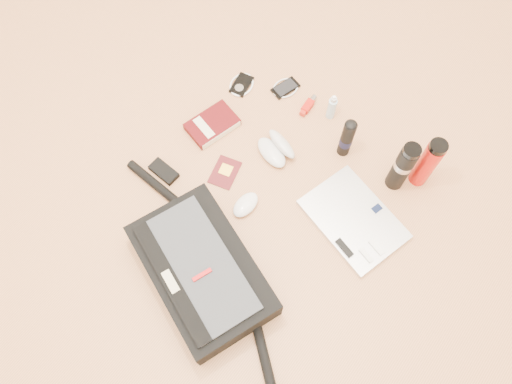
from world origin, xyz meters
TOP-DOWN VIEW (x-y plane):
  - ground at (0.00, 0.00)m, footprint 4.00×4.00m
  - messenger_bag at (0.01, -0.28)m, footprint 0.92×0.45m
  - laptop at (0.29, 0.18)m, footprint 0.38×0.31m
  - book at (-0.32, 0.17)m, footprint 0.16×0.20m
  - passport at (-0.17, 0.05)m, footprint 0.11×0.14m
  - mouse at (-0.03, -0.00)m, footprint 0.07×0.11m
  - sunglasses_case at (-0.07, 0.23)m, footprint 0.17×0.15m
  - ipod at (-0.35, 0.38)m, footprint 0.10×0.11m
  - phone at (-0.21, 0.47)m, footprint 0.10×0.12m
  - inhaler at (-0.09, 0.46)m, footprint 0.03×0.10m
  - spray_bottle at (-0.01, 0.48)m, footprint 0.04×0.04m
  - aerosol_can at (0.11, 0.38)m, footprint 0.06×0.06m
  - thermos_black at (0.32, 0.39)m, footprint 0.07×0.07m
  - thermos_red at (0.38, 0.45)m, footprint 0.07×0.07m

SIDE VIEW (x-z plane):
  - ground at x=0.00m, z-range 0.00..0.00m
  - passport at x=-0.17m, z-range 0.00..0.01m
  - phone at x=-0.21m, z-range 0.00..0.01m
  - ipod at x=-0.35m, z-range 0.00..0.01m
  - laptop at x=0.29m, z-range 0.00..0.03m
  - inhaler at x=-0.09m, z-range 0.00..0.03m
  - book at x=-0.32m, z-range 0.00..0.03m
  - mouse at x=-0.03m, z-range 0.00..0.03m
  - sunglasses_case at x=-0.07m, z-range -0.01..0.07m
  - spray_bottle at x=-0.01m, z-range -0.01..0.11m
  - messenger_bag at x=0.01m, z-range -0.01..0.13m
  - aerosol_can at x=0.11m, z-range 0.00..0.19m
  - thermos_red at x=0.38m, z-range 0.00..0.24m
  - thermos_black at x=0.32m, z-range 0.00..0.24m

